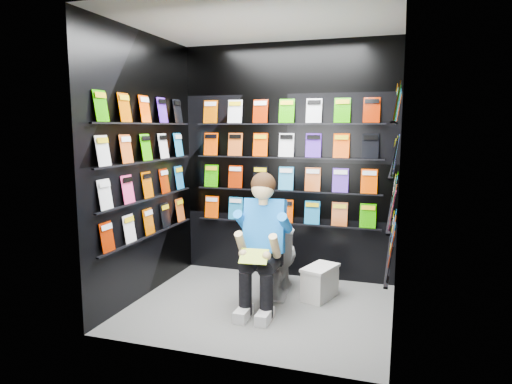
% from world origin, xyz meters
% --- Properties ---
extents(floor, '(2.40, 2.40, 0.00)m').
position_xyz_m(floor, '(0.00, 0.00, 0.00)').
color(floor, slate).
rests_on(floor, ground).
extents(ceiling, '(2.40, 2.40, 0.00)m').
position_xyz_m(ceiling, '(0.00, 0.00, 2.60)').
color(ceiling, white).
rests_on(ceiling, floor).
extents(wall_back, '(2.40, 0.04, 2.60)m').
position_xyz_m(wall_back, '(0.00, 1.00, 1.30)').
color(wall_back, black).
rests_on(wall_back, floor).
extents(wall_front, '(2.40, 0.04, 2.60)m').
position_xyz_m(wall_front, '(0.00, -1.00, 1.30)').
color(wall_front, black).
rests_on(wall_front, floor).
extents(wall_left, '(0.04, 2.00, 2.60)m').
position_xyz_m(wall_left, '(-1.20, 0.00, 1.30)').
color(wall_left, black).
rests_on(wall_left, floor).
extents(wall_right, '(0.04, 2.00, 2.60)m').
position_xyz_m(wall_right, '(1.20, 0.00, 1.30)').
color(wall_right, black).
rests_on(wall_right, floor).
extents(comics_back, '(2.10, 0.06, 1.37)m').
position_xyz_m(comics_back, '(0.00, 0.97, 1.31)').
color(comics_back, '#BF5300').
rests_on(comics_back, wall_back).
extents(comics_left, '(0.06, 1.70, 1.37)m').
position_xyz_m(comics_left, '(-1.17, 0.00, 1.31)').
color(comics_left, '#BF5300').
rests_on(comics_left, wall_left).
extents(comics_right, '(0.06, 1.70, 1.37)m').
position_xyz_m(comics_right, '(1.17, 0.00, 1.31)').
color(comics_right, '#BF5300').
rests_on(comics_right, wall_right).
extents(toilet, '(0.50, 0.79, 0.73)m').
position_xyz_m(toilet, '(0.04, 0.43, 0.37)').
color(toilet, white).
rests_on(toilet, floor).
extents(longbox, '(0.33, 0.45, 0.30)m').
position_xyz_m(longbox, '(0.50, 0.39, 0.15)').
color(longbox, white).
rests_on(longbox, floor).
extents(longbox_lid, '(0.36, 0.47, 0.03)m').
position_xyz_m(longbox_lid, '(0.50, 0.39, 0.31)').
color(longbox_lid, white).
rests_on(longbox_lid, longbox).
extents(reader, '(0.59, 0.80, 1.38)m').
position_xyz_m(reader, '(0.04, 0.05, 0.76)').
color(reader, blue).
rests_on(reader, toilet).
extents(held_comic, '(0.26, 0.17, 0.10)m').
position_xyz_m(held_comic, '(0.04, -0.30, 0.58)').
color(held_comic, green).
rests_on(held_comic, reader).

